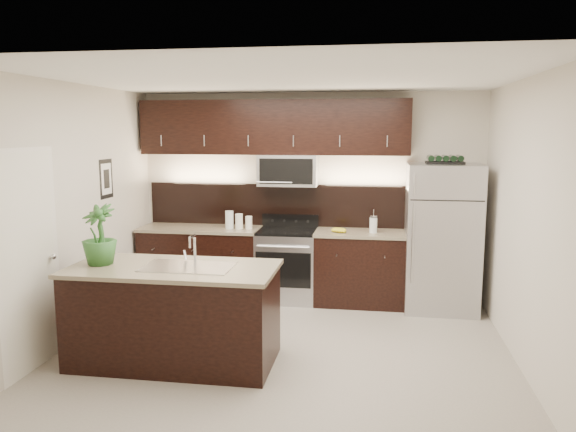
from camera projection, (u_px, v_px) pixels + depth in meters
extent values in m
plane|color=gray|center=(285.00, 350.00, 5.71)|extent=(4.50, 4.50, 0.00)
cube|color=beige|center=(309.00, 196.00, 7.46)|extent=(4.50, 0.02, 2.70)
cube|color=beige|center=(234.00, 267.00, 3.56)|extent=(4.50, 0.02, 2.70)
cube|color=beige|center=(73.00, 214.00, 5.86)|extent=(0.02, 4.00, 2.70)
cube|color=beige|center=(526.00, 225.00, 5.16)|extent=(0.02, 4.00, 2.70)
cube|color=white|center=(285.00, 78.00, 5.31)|extent=(4.50, 4.00, 0.02)
cube|color=silver|center=(30.00, 263.00, 5.12)|extent=(0.04, 0.80, 2.02)
sphere|color=silver|center=(53.00, 257.00, 5.43)|extent=(0.06, 0.06, 0.06)
cube|color=black|center=(106.00, 179.00, 6.54)|extent=(0.01, 0.32, 0.46)
cube|color=white|center=(107.00, 179.00, 6.54)|extent=(0.00, 0.24, 0.36)
cube|color=black|center=(201.00, 263.00, 7.51)|extent=(1.57, 0.62, 0.90)
cube|color=black|center=(361.00, 269.00, 7.19)|extent=(1.16, 0.62, 0.90)
cube|color=#B2B2B7|center=(287.00, 266.00, 7.33)|extent=(0.76, 0.62, 0.90)
cube|color=black|center=(287.00, 231.00, 7.26)|extent=(0.76, 0.60, 0.03)
cube|color=tan|center=(201.00, 229.00, 7.44)|extent=(1.59, 0.65, 0.04)
cube|color=tan|center=(362.00, 233.00, 7.12)|extent=(1.18, 0.65, 0.04)
cube|color=black|center=(275.00, 205.00, 7.54)|extent=(3.49, 0.02, 0.56)
cube|color=#B2B2B7|center=(288.00, 170.00, 7.25)|extent=(0.76, 0.40, 0.40)
cube|color=black|center=(273.00, 127.00, 7.24)|extent=(3.49, 0.33, 0.70)
cube|color=black|center=(174.00, 316.00, 5.36)|extent=(1.90, 0.90, 0.90)
cube|color=tan|center=(173.00, 269.00, 5.29)|extent=(1.96, 0.96, 0.04)
cube|color=silver|center=(188.00, 266.00, 5.26)|extent=(0.84, 0.50, 0.01)
cylinder|color=silver|center=(195.00, 250.00, 5.45)|extent=(0.03, 0.03, 0.24)
cylinder|color=silver|center=(192.00, 236.00, 5.36)|extent=(0.02, 0.14, 0.02)
cylinder|color=silver|center=(190.00, 243.00, 5.30)|extent=(0.02, 0.02, 0.10)
cube|color=#B2B2B7|center=(442.00, 237.00, 6.91)|extent=(0.87, 0.79, 1.81)
cube|color=black|center=(445.00, 163.00, 6.77)|extent=(0.45, 0.28, 0.03)
cylinder|color=black|center=(430.00, 158.00, 6.79)|extent=(0.07, 0.26, 0.07)
cylinder|color=black|center=(438.00, 158.00, 6.77)|extent=(0.07, 0.26, 0.07)
cylinder|color=black|center=(445.00, 158.00, 6.76)|extent=(0.07, 0.26, 0.07)
cylinder|color=black|center=(452.00, 158.00, 6.75)|extent=(0.07, 0.26, 0.07)
cylinder|color=black|center=(460.00, 158.00, 6.73)|extent=(0.07, 0.26, 0.07)
imported|color=#295B24|center=(99.00, 235.00, 5.33)|extent=(0.40, 0.40, 0.58)
cylinder|color=silver|center=(229.00, 220.00, 7.31)|extent=(0.11, 0.11, 0.23)
cylinder|color=silver|center=(239.00, 221.00, 7.31)|extent=(0.10, 0.10, 0.20)
cylinder|color=silver|center=(249.00, 223.00, 7.30)|extent=(0.09, 0.09, 0.17)
cylinder|color=silver|center=(373.00, 225.00, 7.03)|extent=(0.10, 0.10, 0.19)
cylinder|color=silver|center=(373.00, 217.00, 7.01)|extent=(0.10, 0.10, 0.02)
cylinder|color=silver|center=(374.00, 213.00, 7.00)|extent=(0.01, 0.01, 0.08)
ellipsoid|color=gold|center=(336.00, 230.00, 7.08)|extent=(0.24, 0.22, 0.06)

